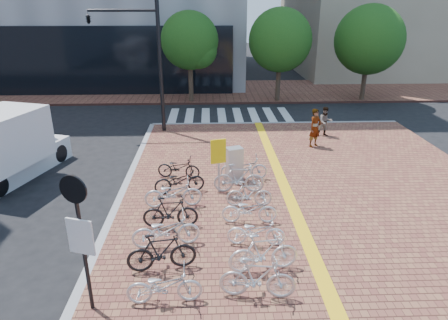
{
  "coord_description": "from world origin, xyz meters",
  "views": [
    {
      "loc": [
        -0.79,
        -9.84,
        6.63
      ],
      "look_at": [
        -0.28,
        3.47,
        1.3
      ],
      "focal_mm": 32.0,
      "sensor_mm": 36.0,
      "label": 1
    }
  ],
  "objects_px": {
    "bike_11": "(249,194)",
    "box_truck": "(6,145)",
    "pedestrian_a": "(315,128)",
    "bike_1": "(162,252)",
    "bike_6": "(179,167)",
    "bike_8": "(264,252)",
    "bike_7": "(257,278)",
    "pedestrian_b": "(325,122)",
    "bike_4": "(173,193)",
    "bike_5": "(179,181)",
    "bike_3": "(170,212)",
    "bike_2": "(166,230)",
    "bike_13": "(244,168)",
    "bike_12": "(239,178)",
    "traffic_light_pole": "(128,42)",
    "notice_sign": "(80,229)",
    "utility_box": "(234,164)",
    "yellow_sign": "(219,156)",
    "bike_9": "(256,231)",
    "bike_0": "(164,286)",
    "bike_10": "(249,210)"
  },
  "relations": [
    {
      "from": "bike_11",
      "to": "box_truck",
      "type": "bearing_deg",
      "value": 72.44
    },
    {
      "from": "pedestrian_a",
      "to": "bike_1",
      "type": "bearing_deg",
      "value": -158.27
    },
    {
      "from": "bike_6",
      "to": "bike_8",
      "type": "bearing_deg",
      "value": -146.67
    },
    {
      "from": "bike_7",
      "to": "bike_11",
      "type": "bearing_deg",
      "value": 3.51
    },
    {
      "from": "pedestrian_b",
      "to": "bike_4",
      "type": "bearing_deg",
      "value": -138.57
    },
    {
      "from": "bike_11",
      "to": "box_truck",
      "type": "distance_m",
      "value": 9.93
    },
    {
      "from": "pedestrian_a",
      "to": "bike_5",
      "type": "bearing_deg",
      "value": -176.18
    },
    {
      "from": "bike_3",
      "to": "bike_8",
      "type": "height_order",
      "value": "bike_8"
    },
    {
      "from": "bike_1",
      "to": "bike_2",
      "type": "xyz_separation_m",
      "value": [
        0.01,
        1.08,
        -0.03
      ]
    },
    {
      "from": "bike_13",
      "to": "bike_12",
      "type": "bearing_deg",
      "value": 166.31
    },
    {
      "from": "bike_13",
      "to": "pedestrian_b",
      "type": "height_order",
      "value": "pedestrian_b"
    },
    {
      "from": "pedestrian_b",
      "to": "traffic_light_pole",
      "type": "height_order",
      "value": "traffic_light_pole"
    },
    {
      "from": "bike_6",
      "to": "notice_sign",
      "type": "bearing_deg",
      "value": 178.19
    },
    {
      "from": "bike_2",
      "to": "bike_13",
      "type": "relative_size",
      "value": 1.06
    },
    {
      "from": "bike_4",
      "to": "bike_11",
      "type": "bearing_deg",
      "value": -97.18
    },
    {
      "from": "traffic_light_pole",
      "to": "utility_box",
      "type": "bearing_deg",
      "value": -52.99
    },
    {
      "from": "bike_6",
      "to": "bike_3",
      "type": "bearing_deg",
      "value": -170.04
    },
    {
      "from": "yellow_sign",
      "to": "bike_9",
      "type": "bearing_deg",
      "value": -74.18
    },
    {
      "from": "box_truck",
      "to": "bike_13",
      "type": "bearing_deg",
      "value": -6.22
    },
    {
      "from": "bike_7",
      "to": "pedestrian_b",
      "type": "xyz_separation_m",
      "value": [
        4.85,
        11.85,
        0.22
      ]
    },
    {
      "from": "notice_sign",
      "to": "traffic_light_pole",
      "type": "distance_m",
      "value": 13.66
    },
    {
      "from": "bike_11",
      "to": "yellow_sign",
      "type": "relative_size",
      "value": 0.76
    },
    {
      "from": "bike_3",
      "to": "traffic_light_pole",
      "type": "bearing_deg",
      "value": 13.48
    },
    {
      "from": "bike_7",
      "to": "notice_sign",
      "type": "bearing_deg",
      "value": 100.41
    },
    {
      "from": "bike_13",
      "to": "bike_4",
      "type": "bearing_deg",
      "value": 129.76
    },
    {
      "from": "bike_1",
      "to": "notice_sign",
      "type": "relative_size",
      "value": 0.54
    },
    {
      "from": "bike_3",
      "to": "traffic_light_pole",
      "type": "relative_size",
      "value": 0.25
    },
    {
      "from": "bike_8",
      "to": "utility_box",
      "type": "bearing_deg",
      "value": -3.94
    },
    {
      "from": "bike_1",
      "to": "yellow_sign",
      "type": "relative_size",
      "value": 0.88
    },
    {
      "from": "bike_1",
      "to": "bike_11",
      "type": "relative_size",
      "value": 1.15
    },
    {
      "from": "bike_8",
      "to": "box_truck",
      "type": "height_order",
      "value": "box_truck"
    },
    {
      "from": "bike_5",
      "to": "bike_11",
      "type": "height_order",
      "value": "bike_5"
    },
    {
      "from": "bike_1",
      "to": "pedestrian_a",
      "type": "height_order",
      "value": "pedestrian_a"
    },
    {
      "from": "bike_0",
      "to": "bike_1",
      "type": "xyz_separation_m",
      "value": [
        -0.19,
        1.21,
        0.08
      ]
    },
    {
      "from": "bike_3",
      "to": "pedestrian_b",
      "type": "bearing_deg",
      "value": -41.61
    },
    {
      "from": "bike_8",
      "to": "bike_1",
      "type": "bearing_deg",
      "value": 78.71
    },
    {
      "from": "bike_10",
      "to": "bike_2",
      "type": "bearing_deg",
      "value": 118.34
    },
    {
      "from": "bike_12",
      "to": "bike_3",
      "type": "bearing_deg",
      "value": 138.33
    },
    {
      "from": "bike_8",
      "to": "pedestrian_a",
      "type": "relative_size",
      "value": 1.0
    },
    {
      "from": "bike_1",
      "to": "bike_6",
      "type": "height_order",
      "value": "bike_1"
    },
    {
      "from": "bike_9",
      "to": "bike_12",
      "type": "xyz_separation_m",
      "value": [
        -0.24,
        3.37,
        0.12
      ]
    },
    {
      "from": "bike_4",
      "to": "bike_11",
      "type": "xyz_separation_m",
      "value": [
        2.54,
        -0.09,
        -0.04
      ]
    },
    {
      "from": "bike_0",
      "to": "bike_4",
      "type": "bearing_deg",
      "value": -0.79
    },
    {
      "from": "bike_6",
      "to": "bike_12",
      "type": "bearing_deg",
      "value": -110.96
    },
    {
      "from": "bike_6",
      "to": "bike_9",
      "type": "relative_size",
      "value": 1.02
    },
    {
      "from": "bike_8",
      "to": "bike_12",
      "type": "height_order",
      "value": "bike_12"
    },
    {
      "from": "yellow_sign",
      "to": "box_truck",
      "type": "bearing_deg",
      "value": 165.67
    },
    {
      "from": "bike_1",
      "to": "bike_12",
      "type": "relative_size",
      "value": 0.97
    },
    {
      "from": "notice_sign",
      "to": "bike_9",
      "type": "bearing_deg",
      "value": 31.14
    },
    {
      "from": "bike_10",
      "to": "bike_13",
      "type": "xyz_separation_m",
      "value": [
        0.11,
        3.28,
        0.02
      ]
    }
  ]
}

